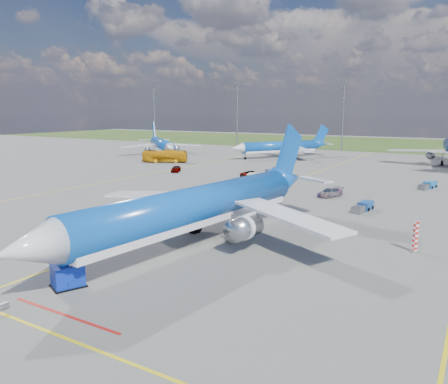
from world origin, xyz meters
The scene contains 16 objects.
ground centered at (0.00, 0.00, 0.00)m, with size 400.00×400.00×0.00m, color #585855.
grass_strip centered at (0.00, 150.00, 0.00)m, with size 400.00×80.00×0.01m, color #2D4719.
taxiway_lines centered at (0.17, 27.70, 0.01)m, with size 60.25×160.00×0.02m.
floodlight_masts centered at (10.00, 110.00, 12.56)m, with size 202.20×0.50×22.70m.
warning_post centered at (26.00, 8.00, 1.50)m, with size 0.50×0.50×3.00m, color red.
bg_jet_nw centered at (-51.88, 67.15, 0.00)m, with size 26.91×35.32×9.25m, color #0C4BA9, non-canonical shape.
bg_jet_nnw centered at (-19.12, 79.67, 0.00)m, with size 26.01×34.13×8.94m, color #0C4BA9, non-canonical shape.
main_airliner centered at (6.66, -0.61, 0.00)m, with size 32.61×42.80×11.21m, color #0C4BA9, non-canonical shape.
uld_container centered at (4.34, -14.63, 0.87)m, with size 1.75×2.19×1.75m, color #0B28A5.
apron_bus centered at (-40.21, 53.75, 1.61)m, with size 2.70×11.54×3.21m, color orange.
service_car_a centered at (-26.84, 40.61, 0.70)m, with size 1.64×4.09×1.39m, color #999999.
service_car_b centered at (-7.84, 40.86, 0.75)m, with size 2.48×5.37×1.49m, color #999999.
service_car_c centered at (10.78, 30.45, 0.69)m, with size 1.92×4.72×1.37m, color #999999.
baggage_tug_w centered at (17.59, 23.14, 0.52)m, with size 1.90×5.07×1.11m.
baggage_tug_c centered at (-7.68, 51.16, 0.50)m, with size 2.93×4.84×1.06m.
baggage_tug_e centered at (23.13, 46.24, 0.52)m, with size 2.66×5.15×1.12m.
Camera 1 is at (30.73, -35.68, 13.30)m, focal length 35.00 mm.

